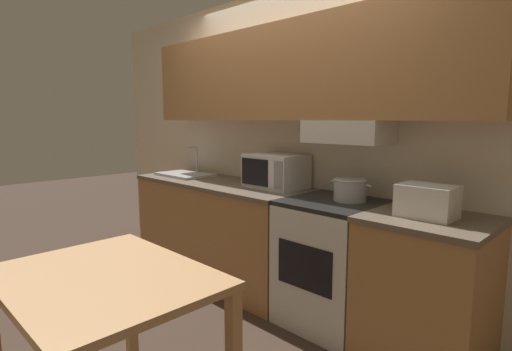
% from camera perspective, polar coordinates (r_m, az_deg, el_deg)
% --- Properties ---
extents(ground_plane, '(16.00, 16.00, 0.00)m').
position_cam_1_polar(ground_plane, '(3.66, 5.96, -15.41)').
color(ground_plane, '#3D2D23').
extents(wall_back, '(5.53, 0.38, 2.55)m').
position_cam_1_polar(wall_back, '(3.30, 5.73, 9.60)').
color(wall_back, silver).
rests_on(wall_back, ground_plane).
extents(lower_counter_main, '(1.82, 0.66, 0.89)m').
position_cam_1_polar(lower_counter_main, '(3.74, -5.12, -7.61)').
color(lower_counter_main, '#B27A47').
rests_on(lower_counter_main, ground_plane).
extents(lower_counter_right_stub, '(0.70, 0.66, 0.89)m').
position_cam_1_polar(lower_counter_right_stub, '(2.66, 23.11, -14.85)').
color(lower_counter_right_stub, '#B27A47').
rests_on(lower_counter_right_stub, ground_plane).
extents(stove_range, '(0.62, 0.64, 0.89)m').
position_cam_1_polar(stove_range, '(2.95, 10.77, -12.07)').
color(stove_range, silver).
rests_on(stove_range, ground_plane).
extents(cooking_pot, '(0.31, 0.23, 0.15)m').
position_cam_1_polar(cooking_pot, '(2.83, 13.29, -1.91)').
color(cooking_pot, '#B7BABF').
rests_on(cooking_pot, stove_range).
extents(microwave, '(0.47, 0.35, 0.28)m').
position_cam_1_polar(microwave, '(3.29, 2.85, 0.66)').
color(microwave, silver).
rests_on(microwave, lower_counter_main).
extents(toaster, '(0.32, 0.22, 0.19)m').
position_cam_1_polar(toaster, '(2.49, 23.24, -3.36)').
color(toaster, silver).
rests_on(toaster, lower_counter_right_stub).
extents(sink_basin, '(0.55, 0.38, 0.29)m').
position_cam_1_polar(sink_basin, '(4.06, -10.03, 0.25)').
color(sink_basin, '#B7BABF').
rests_on(sink_basin, lower_counter_main).
extents(dining_table, '(1.02, 0.79, 0.76)m').
position_cam_1_polar(dining_table, '(2.02, -20.74, -15.94)').
color(dining_table, tan).
rests_on(dining_table, ground_plane).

